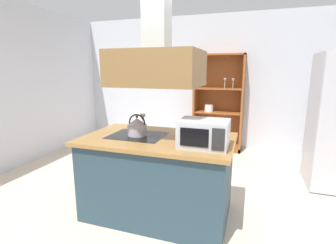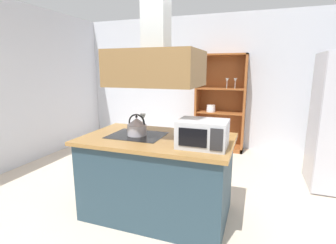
{
  "view_description": "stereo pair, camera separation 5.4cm",
  "coord_description": "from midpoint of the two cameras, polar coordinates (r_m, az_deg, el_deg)",
  "views": [
    {
      "loc": [
        0.74,
        -2.35,
        1.63
      ],
      "look_at": [
        -0.2,
        0.46,
        1.0
      ],
      "focal_mm": 26.9,
      "sensor_mm": 36.0,
      "label": 1
    },
    {
      "loc": [
        0.79,
        -2.34,
        1.63
      ],
      "look_at": [
        -0.2,
        0.46,
        1.0
      ],
      "focal_mm": 26.9,
      "sensor_mm": 36.0,
      "label": 2
    }
  ],
  "objects": [
    {
      "name": "kettle",
      "position": [
        2.81,
        -6.54,
        -1.02
      ],
      "size": [
        0.22,
        0.22,
        0.24
      ],
      "color": "#BAB6C0",
      "rests_on": "kitchen_island"
    },
    {
      "name": "range_hood",
      "position": [
        2.64,
        -2.02,
        14.53
      ],
      "size": [
        0.9,
        0.7,
        1.25
      ],
      "color": "brown"
    },
    {
      "name": "kitchen_island",
      "position": [
        2.89,
        -1.84,
        -12.05
      ],
      "size": [
        1.63,
        0.98,
        0.9
      ],
      "color": "#273E4B",
      "rests_on": "ground"
    },
    {
      "name": "wine_glass_on_counter",
      "position": [
        3.01,
        -5.22,
        0.86
      ],
      "size": [
        0.08,
        0.08,
        0.21
      ],
      "color": "silver",
      "rests_on": "kitchen_island"
    },
    {
      "name": "dish_cabinet",
      "position": [
        5.23,
        12.02,
        3.14
      ],
      "size": [
        0.98,
        0.4,
        1.92
      ],
      "color": "#965024",
      "rests_on": "ground"
    },
    {
      "name": "cutting_board",
      "position": [
        2.77,
        9.56,
        -3.25
      ],
      "size": [
        0.36,
        0.26,
        0.02
      ],
      "primitive_type": "cube",
      "rotation": [
        0.0,
        0.0,
        -0.07
      ],
      "color": "white",
      "rests_on": "kitchen_island"
    },
    {
      "name": "ground_plane",
      "position": [
        2.95,
        1.33,
        -21.49
      ],
      "size": [
        7.8,
        7.8,
        0.0
      ],
      "primitive_type": "plane",
      "color": "beige"
    },
    {
      "name": "microwave",
      "position": [
        2.4,
        8.5,
        -2.62
      ],
      "size": [
        0.46,
        0.35,
        0.26
      ],
      "color": "#B7BABF",
      "rests_on": "kitchen_island"
    },
    {
      "name": "wall_back",
      "position": [
        5.41,
        11.55,
        8.74
      ],
      "size": [
        6.0,
        0.12,
        2.7
      ],
      "primitive_type": "cube",
      "color": "silver",
      "rests_on": "ground"
    }
  ]
}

